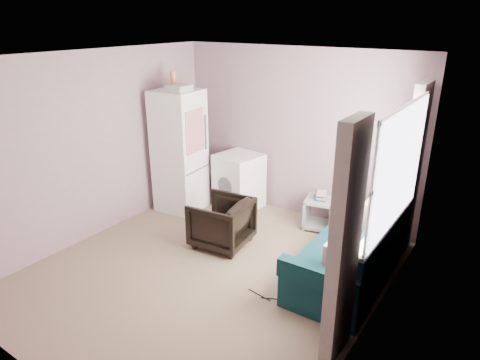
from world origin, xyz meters
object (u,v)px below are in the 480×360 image
at_px(armchair, 222,220).
at_px(washing_machine, 239,180).
at_px(sofa, 353,257).
at_px(side_table, 320,211).
at_px(fridge, 180,151).

bearing_deg(armchair, washing_machine, -162.70).
bearing_deg(sofa, washing_machine, 155.69).
bearing_deg(washing_machine, sofa, -14.47).
bearing_deg(side_table, armchair, -126.36).
xyz_separation_m(washing_machine, sofa, (2.25, -0.96, -0.15)).
bearing_deg(fridge, side_table, 10.42).
bearing_deg(washing_machine, fridge, -134.26).
bearing_deg(fridge, armchair, -30.83).
xyz_separation_m(armchair, fridge, (-1.24, 0.59, 0.59)).
relative_size(fridge, washing_machine, 2.44).
bearing_deg(washing_machine, armchair, -57.27).
distance_m(side_table, sofa, 1.32).
relative_size(armchair, fridge, 0.34).
height_order(fridge, side_table, fridge).
bearing_deg(fridge, sofa, -13.02).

